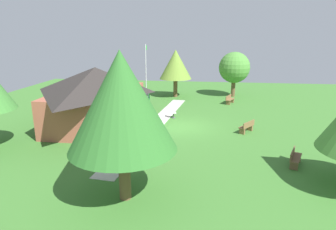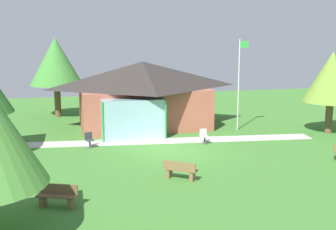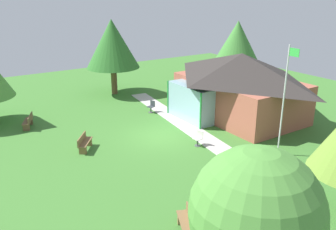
{
  "view_description": "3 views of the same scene",
  "coord_description": "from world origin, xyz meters",
  "px_view_note": "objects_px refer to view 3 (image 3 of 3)",
  "views": [
    {
      "loc": [
        -21.22,
        -1.51,
        6.81
      ],
      "look_at": [
        -0.65,
        1.12,
        1.04
      ],
      "focal_mm": 31.19,
      "sensor_mm": 36.0,
      "label": 1
    },
    {
      "loc": [
        -5.82,
        -22.3,
        6.45
      ],
      "look_at": [
        0.48,
        2.84,
        1.45
      ],
      "focal_mm": 46.65,
      "sensor_mm": 36.0,
      "label": 2
    },
    {
      "loc": [
        16.9,
        -10.59,
        8.46
      ],
      "look_at": [
        -0.94,
        1.06,
        0.93
      ],
      "focal_mm": 37.92,
      "sensor_mm": 36.0,
      "label": 3
    }
  ],
  "objects_px": {
    "pavilion": "(238,84)",
    "flagpole": "(284,97)",
    "tree_far_east": "(256,213)",
    "patio_chair_lawn_spare": "(198,139)",
    "bench_front_center": "(84,143)",
    "patio_chair_west": "(151,107)",
    "tree_west_hedge": "(112,44)",
    "tree_behind_pavilion_left": "(237,42)",
    "bench_lawn_far_right": "(187,223)",
    "bench_front_left": "(28,122)"
  },
  "relations": [
    {
      "from": "pavilion",
      "to": "flagpole",
      "type": "height_order",
      "value": "flagpole"
    },
    {
      "from": "tree_far_east",
      "to": "patio_chair_lawn_spare",
      "type": "bearing_deg",
      "value": 149.09
    },
    {
      "from": "tree_far_east",
      "to": "flagpole",
      "type": "bearing_deg",
      "value": 125.98
    },
    {
      "from": "flagpole",
      "to": "bench_front_center",
      "type": "height_order",
      "value": "flagpole"
    },
    {
      "from": "bench_front_center",
      "to": "patio_chair_west",
      "type": "distance_m",
      "value": 7.31
    },
    {
      "from": "pavilion",
      "to": "tree_west_hedge",
      "type": "bearing_deg",
      "value": -154.52
    },
    {
      "from": "patio_chair_west",
      "to": "patio_chair_lawn_spare",
      "type": "xyz_separation_m",
      "value": [
        6.54,
        -0.74,
        0.0
      ]
    },
    {
      "from": "patio_chair_lawn_spare",
      "to": "tree_behind_pavilion_left",
      "type": "bearing_deg",
      "value": -60.95
    },
    {
      "from": "pavilion",
      "to": "patio_chair_lawn_spare",
      "type": "xyz_separation_m",
      "value": [
        2.59,
        -5.4,
        -1.9
      ]
    },
    {
      "from": "patio_chair_lawn_spare",
      "to": "tree_far_east",
      "type": "distance_m",
      "value": 11.55
    },
    {
      "from": "pavilion",
      "to": "tree_behind_pavilion_left",
      "type": "relative_size",
      "value": 1.56
    },
    {
      "from": "tree_west_hedge",
      "to": "tree_behind_pavilion_left",
      "type": "distance_m",
      "value": 10.82
    },
    {
      "from": "bench_lawn_far_right",
      "to": "tree_west_hedge",
      "type": "xyz_separation_m",
      "value": [
        -18.55,
        5.76,
        3.85
      ]
    },
    {
      "from": "flagpole",
      "to": "patio_chair_lawn_spare",
      "type": "xyz_separation_m",
      "value": [
        -3.33,
        -2.89,
        -2.85
      ]
    },
    {
      "from": "tree_far_east",
      "to": "patio_chair_west",
      "type": "bearing_deg",
      "value": 158.1
    },
    {
      "from": "flagpole",
      "to": "tree_far_east",
      "type": "xyz_separation_m",
      "value": [
        6.28,
        -8.65,
        -0.04
      ]
    },
    {
      "from": "bench_front_left",
      "to": "patio_chair_lawn_spare",
      "type": "distance_m",
      "value": 11.19
    },
    {
      "from": "tree_behind_pavilion_left",
      "to": "patio_chair_lawn_spare",
      "type": "bearing_deg",
      "value": -52.0
    },
    {
      "from": "flagpole",
      "to": "bench_front_center",
      "type": "xyz_separation_m",
      "value": [
        -6.37,
        -8.57,
        -2.87
      ]
    },
    {
      "from": "pavilion",
      "to": "bench_front_left",
      "type": "height_order",
      "value": "pavilion"
    },
    {
      "from": "bench_lawn_far_right",
      "to": "tree_west_hedge",
      "type": "bearing_deg",
      "value": 6.81
    },
    {
      "from": "pavilion",
      "to": "bench_front_center",
      "type": "distance_m",
      "value": 11.25
    },
    {
      "from": "bench_front_center",
      "to": "tree_behind_pavilion_left",
      "type": "distance_m",
      "value": 17.42
    },
    {
      "from": "bench_lawn_far_right",
      "to": "patio_chair_west",
      "type": "bearing_deg",
      "value": -1.13
    },
    {
      "from": "patio_chair_lawn_spare",
      "to": "tree_west_hedge",
      "type": "distance_m",
      "value": 13.19
    },
    {
      "from": "flagpole",
      "to": "tree_behind_pavilion_left",
      "type": "bearing_deg",
      "value": 146.58
    },
    {
      "from": "patio_chair_lawn_spare",
      "to": "tree_behind_pavilion_left",
      "type": "distance_m",
      "value": 13.87
    },
    {
      "from": "pavilion",
      "to": "patio_chair_west",
      "type": "bearing_deg",
      "value": -130.29
    },
    {
      "from": "bench_front_center",
      "to": "tree_west_hedge",
      "type": "distance_m",
      "value": 12.09
    },
    {
      "from": "patio_chair_lawn_spare",
      "to": "tree_west_hedge",
      "type": "relative_size",
      "value": 0.14
    },
    {
      "from": "tree_far_east",
      "to": "bench_front_center",
      "type": "bearing_deg",
      "value": 179.66
    },
    {
      "from": "pavilion",
      "to": "patio_chair_west",
      "type": "relative_size",
      "value": 10.89
    },
    {
      "from": "flagpole",
      "to": "patio_chair_lawn_spare",
      "type": "relative_size",
      "value": 6.92
    },
    {
      "from": "patio_chair_west",
      "to": "tree_far_east",
      "type": "height_order",
      "value": "tree_far_east"
    },
    {
      "from": "flagpole",
      "to": "patio_chair_west",
      "type": "height_order",
      "value": "flagpole"
    },
    {
      "from": "patio_chair_west",
      "to": "bench_front_left",
      "type": "bearing_deg",
      "value": 62.55
    },
    {
      "from": "patio_chair_lawn_spare",
      "to": "pavilion",
      "type": "bearing_deg",
      "value": -73.27
    },
    {
      "from": "bench_front_center",
      "to": "patio_chair_west",
      "type": "xyz_separation_m",
      "value": [
        -3.51,
        6.42,
        0.01
      ]
    },
    {
      "from": "patio_chair_lawn_spare",
      "to": "tree_far_east",
      "type": "xyz_separation_m",
      "value": [
        9.61,
        -5.75,
        2.82
      ]
    },
    {
      "from": "bench_front_left",
      "to": "tree_far_east",
      "type": "distance_m",
      "value": 18.21
    },
    {
      "from": "tree_behind_pavilion_left",
      "to": "bench_front_left",
      "type": "bearing_deg",
      "value": -90.26
    },
    {
      "from": "bench_front_center",
      "to": "tree_west_hedge",
      "type": "height_order",
      "value": "tree_west_hedge"
    },
    {
      "from": "bench_front_center",
      "to": "patio_chair_west",
      "type": "bearing_deg",
      "value": 155.16
    },
    {
      "from": "tree_behind_pavilion_left",
      "to": "tree_west_hedge",
      "type": "bearing_deg",
      "value": -113.92
    },
    {
      "from": "pavilion",
      "to": "bench_lawn_far_right",
      "type": "bearing_deg",
      "value": -50.95
    },
    {
      "from": "tree_far_east",
      "to": "tree_west_hedge",
      "type": "bearing_deg",
      "value": 163.97
    },
    {
      "from": "bench_front_left",
      "to": "patio_chair_lawn_spare",
      "type": "bearing_deg",
      "value": -115.13
    },
    {
      "from": "bench_front_left",
      "to": "patio_chair_west",
      "type": "bearing_deg",
      "value": -79.27
    },
    {
      "from": "bench_lawn_far_right",
      "to": "bench_front_center",
      "type": "distance_m",
      "value": 9.0
    },
    {
      "from": "bench_front_left",
      "to": "tree_west_hedge",
      "type": "relative_size",
      "value": 0.25
    }
  ]
}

